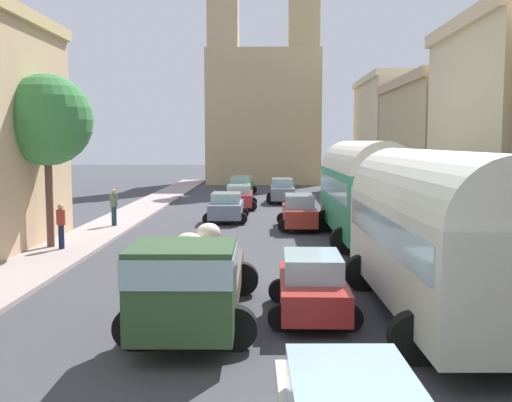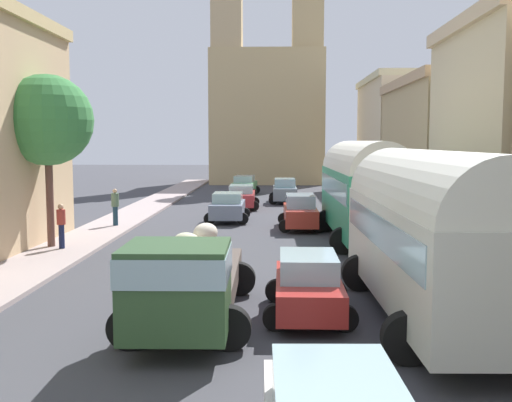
{
  "view_description": "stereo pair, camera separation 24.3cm",
  "coord_description": "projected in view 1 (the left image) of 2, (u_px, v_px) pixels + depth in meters",
  "views": [
    {
      "loc": [
        0.49,
        -0.87,
        4.21
      ],
      "look_at": [
        0.0,
        23.04,
        1.81
      ],
      "focal_mm": 42.29,
      "sensor_mm": 36.0,
      "label": 1
    },
    {
      "loc": [
        0.73,
        -0.87,
        4.21
      ],
      "look_at": [
        0.0,
        23.04,
        1.81
      ],
      "focal_mm": 42.29,
      "sensor_mm": 36.0,
      "label": 2
    }
  ],
  "objects": [
    {
      "name": "roadside_tree_2",
      "position": [
        47.0,
        121.0,
        22.77
      ],
      "size": [
        3.46,
        3.46,
        6.72
      ],
      "color": "brown",
      "rests_on": "ground"
    },
    {
      "name": "sidewalk_right",
      "position": [
        413.0,
        230.0,
        28.0
      ],
      "size": [
        2.5,
        70.0,
        0.14
      ],
      "primitive_type": "cube",
      "color": "gray",
      "rests_on": "ground"
    },
    {
      "name": "pedestrian_0",
      "position": [
        61.0,
        225.0,
        22.68
      ],
      "size": [
        0.45,
        0.45,
        1.84
      ],
      "color": "#171F40",
      "rests_on": "ground"
    },
    {
      "name": "parked_bus_0",
      "position": [
        435.0,
        228.0,
        14.01
      ],
      "size": [
        3.49,
        9.13,
        4.0
      ],
      "color": "silver",
      "rests_on": "ground"
    },
    {
      "name": "car_6",
      "position": [
        282.0,
        191.0,
        41.04
      ],
      "size": [
        2.18,
        3.85,
        1.65
      ],
      "color": "gray",
      "rests_on": "ground"
    },
    {
      "name": "car_4",
      "position": [
        312.0,
        285.0,
        14.49
      ],
      "size": [
        2.15,
        3.86,
        1.5
      ],
      "color": "#AB2823",
      "rests_on": "ground"
    },
    {
      "name": "car_5",
      "position": [
        299.0,
        212.0,
        28.91
      ],
      "size": [
        2.12,
        4.21,
        1.64
      ],
      "color": "#B9362A",
      "rests_on": "ground"
    },
    {
      "name": "building_right_4",
      "position": [
        389.0,
        134.0,
        50.44
      ],
      "size": [
        4.6,
        12.55,
        9.47
      ],
      "color": "beige",
      "rests_on": "ground"
    },
    {
      "name": "distant_church",
      "position": [
        263.0,
        104.0,
        59.54
      ],
      "size": [
        11.01,
        7.41,
        22.18
      ],
      "color": "tan",
      "rests_on": "ground"
    },
    {
      "name": "parked_bus_1",
      "position": [
        362.0,
        186.0,
        25.05
      ],
      "size": [
        3.46,
        9.12,
        4.2
      ],
      "color": "#298C62",
      "rests_on": "ground"
    },
    {
      "name": "ground_plane",
      "position": [
        258.0,
        231.0,
        28.16
      ],
      "size": [
        154.0,
        154.0,
        0.0
      ],
      "primitive_type": "plane",
      "color": "#3D3D43"
    },
    {
      "name": "pedestrian_2",
      "position": [
        114.0,
        206.0,
        28.9
      ],
      "size": [
        0.47,
        0.47,
        1.91
      ],
      "color": "#193244",
      "rests_on": "ground"
    },
    {
      "name": "car_0",
      "position": [
        226.0,
        207.0,
        31.36
      ],
      "size": [
        2.27,
        3.61,
        1.52
      ],
      "color": "slate",
      "rests_on": "ground"
    },
    {
      "name": "sidewalk_left",
      "position": [
        104.0,
        229.0,
        28.3
      ],
      "size": [
        2.5,
        70.0,
        0.14
      ],
      "primitive_type": "cube",
      "color": "#A39290",
      "rests_on": "ground"
    },
    {
      "name": "car_2",
      "position": [
        241.0,
        185.0,
        46.91
      ],
      "size": [
        2.39,
        4.21,
        1.5
      ],
      "color": "#488E55",
      "rests_on": "ground"
    },
    {
      "name": "cargo_truck_0",
      "position": [
        191.0,
        278.0,
        13.43
      ],
      "size": [
        2.98,
        7.3,
        2.2
      ],
      "color": "#2E4D2B",
      "rests_on": "ground"
    },
    {
      "name": "building_right_3",
      "position": [
        431.0,
        143.0,
        37.26
      ],
      "size": [
        4.49,
        13.11,
        8.02
      ],
      "color": "tan",
      "rests_on": "ground"
    },
    {
      "name": "car_1",
      "position": [
        239.0,
        197.0,
        37.39
      ],
      "size": [
        2.28,
        4.3,
        1.47
      ],
      "color": "#A82B2F",
      "rests_on": "ground"
    }
  ]
}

